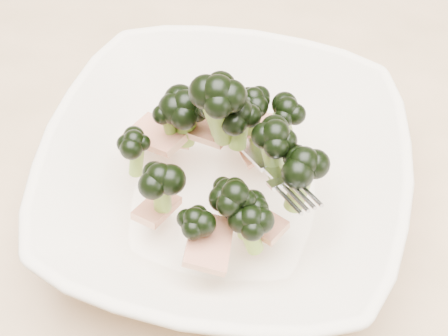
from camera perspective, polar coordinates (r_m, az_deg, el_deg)
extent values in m
cube|color=tan|center=(0.58, -2.12, -1.18)|extent=(1.20, 0.80, 0.04)
imported|color=#F2E2CD|center=(0.51, 0.00, -0.93)|extent=(0.31, 0.31, 0.07)
cylinder|color=olive|center=(0.47, 1.00, -3.93)|extent=(0.02, 0.02, 0.04)
ellipsoid|color=black|center=(0.45, 1.04, -2.40)|extent=(0.04, 0.04, 0.03)
cylinder|color=olive|center=(0.48, 6.97, -1.55)|extent=(0.02, 0.03, 0.05)
ellipsoid|color=black|center=(0.46, 7.33, 0.57)|extent=(0.04, 0.04, 0.03)
cylinder|color=olive|center=(0.52, 2.63, 4.67)|extent=(0.02, 0.02, 0.04)
ellipsoid|color=black|center=(0.50, 2.73, 6.42)|extent=(0.03, 0.03, 0.02)
cylinder|color=olive|center=(0.47, 2.39, -6.07)|extent=(0.02, 0.02, 0.04)
ellipsoid|color=black|center=(0.45, 2.49, -4.59)|extent=(0.03, 0.03, 0.03)
cylinder|color=olive|center=(0.47, -0.53, 4.38)|extent=(0.02, 0.02, 0.05)
ellipsoid|color=black|center=(0.45, -0.56, 7.04)|extent=(0.04, 0.04, 0.03)
cylinder|color=olive|center=(0.49, 1.36, 3.47)|extent=(0.02, 0.02, 0.03)
ellipsoid|color=black|center=(0.47, 1.41, 5.11)|extent=(0.04, 0.04, 0.03)
cylinder|color=olive|center=(0.47, 1.97, -4.81)|extent=(0.01, 0.02, 0.03)
ellipsoid|color=black|center=(0.46, 2.04, -3.48)|extent=(0.03, 0.03, 0.03)
cylinder|color=olive|center=(0.52, -4.96, 3.80)|extent=(0.02, 0.02, 0.04)
ellipsoid|color=black|center=(0.51, -5.14, 5.46)|extent=(0.03, 0.03, 0.02)
cylinder|color=olive|center=(0.52, 5.58, 3.52)|extent=(0.02, 0.02, 0.04)
ellipsoid|color=black|center=(0.50, 5.81, 5.45)|extent=(0.03, 0.03, 0.03)
cylinder|color=olive|center=(0.48, -5.68, -2.35)|extent=(0.02, 0.02, 0.04)
ellipsoid|color=black|center=(0.46, -5.90, -0.78)|extent=(0.04, 0.04, 0.03)
cylinder|color=olive|center=(0.50, -0.76, 4.47)|extent=(0.02, 0.02, 0.04)
ellipsoid|color=black|center=(0.48, -0.79, 6.29)|extent=(0.03, 0.03, 0.02)
cylinder|color=olive|center=(0.47, 0.28, -3.18)|extent=(0.02, 0.01, 0.03)
ellipsoid|color=black|center=(0.46, 0.29, -2.05)|extent=(0.03, 0.03, 0.02)
cylinder|color=olive|center=(0.48, 4.51, 0.81)|extent=(0.02, 0.02, 0.05)
ellipsoid|color=black|center=(0.46, 4.75, 3.11)|extent=(0.04, 0.04, 0.03)
cylinder|color=olive|center=(0.51, -7.97, 0.99)|extent=(0.02, 0.02, 0.04)
ellipsoid|color=black|center=(0.50, -8.26, 2.53)|extent=(0.03, 0.03, 0.02)
cylinder|color=olive|center=(0.52, -3.41, 3.98)|extent=(0.02, 0.02, 0.04)
ellipsoid|color=black|center=(0.50, -3.55, 5.82)|extent=(0.04, 0.04, 0.03)
cylinder|color=olive|center=(0.47, -2.62, -6.01)|extent=(0.02, 0.02, 0.04)
ellipsoid|color=black|center=(0.45, -2.72, -4.67)|extent=(0.03, 0.03, 0.02)
cube|color=maroon|center=(0.52, -0.17, 4.40)|extent=(0.05, 0.06, 0.02)
cube|color=maroon|center=(0.53, -6.06, 3.08)|extent=(0.06, 0.06, 0.02)
cube|color=maroon|center=(0.54, -4.36, 3.80)|extent=(0.03, 0.05, 0.01)
cube|color=maroon|center=(0.54, 2.22, 4.09)|extent=(0.04, 0.03, 0.02)
cube|color=maroon|center=(0.46, -1.39, -6.81)|extent=(0.03, 0.05, 0.02)
cube|color=maroon|center=(0.52, 3.85, 2.29)|extent=(0.05, 0.05, 0.02)
cube|color=maroon|center=(0.50, -6.16, -3.66)|extent=(0.04, 0.04, 0.02)
cube|color=maroon|center=(0.49, 2.71, -4.57)|extent=(0.06, 0.05, 0.02)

